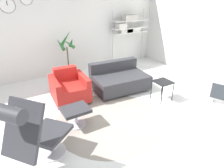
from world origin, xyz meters
name	(u,v)px	position (x,y,z in m)	size (l,w,h in m)	color
ground_plane	(108,116)	(0.00, 0.00, 0.00)	(12.00, 12.00, 0.00)	white
wall_back	(58,27)	(0.00, 2.82, 1.40)	(12.00, 0.09, 2.80)	silver
wall_right	(222,31)	(3.36, 0.00, 1.40)	(0.06, 12.00, 2.80)	silver
round_rug	(110,120)	(-0.03, -0.12, 0.00)	(2.15, 2.15, 0.01)	gray
lounge_chair	(31,129)	(-1.51, -0.60, 0.67)	(1.07, 0.99, 1.19)	#BCBCC1
ottoman	(76,112)	(-0.65, 0.07, 0.27)	(0.50, 0.42, 0.36)	#BCBCC1
armchair_red	(70,89)	(-0.40, 1.05, 0.28)	(0.82, 0.87, 0.72)	silver
couch_low	(119,80)	(0.90, 0.98, 0.25)	(1.41, 1.05, 0.66)	black
side_table	(163,84)	(1.43, -0.03, 0.40)	(0.38, 0.38, 0.46)	black
crt_television	(223,90)	(2.51, -0.83, 0.30)	(0.61, 0.62, 0.54)	#B7B7B7
potted_plant	(68,59)	(0.06, 2.37, 0.55)	(0.48, 0.46, 1.34)	silver
shelf_unit	(129,26)	(2.28, 2.54, 1.28)	(1.30, 0.28, 1.79)	#BCBCC1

